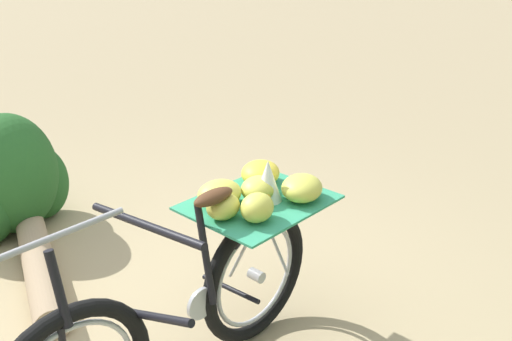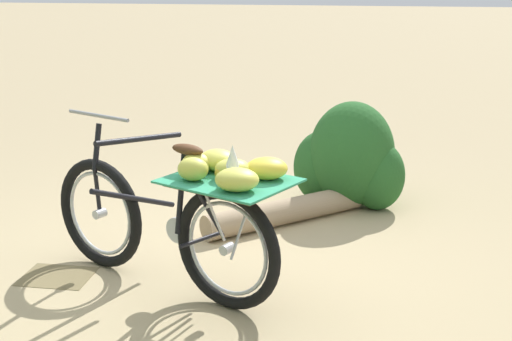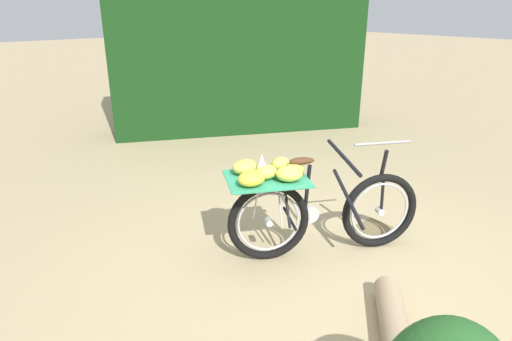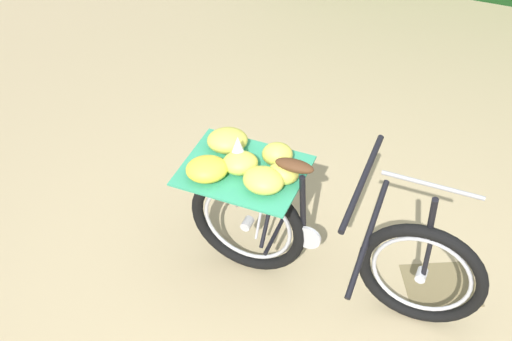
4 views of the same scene
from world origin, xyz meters
The scene contains 3 objects.
bicycle centered at (-0.09, -0.37, 0.52)m, with size 1.72×1.06×1.03m.
fallen_log centered at (0.40, 0.94, 0.10)m, with size 0.19×0.19×1.40m, color #9E8466.
shrub_cluster centered at (0.86, 1.47, 0.38)m, with size 0.91×0.63×0.87m.
Camera 1 is at (-2.09, -1.20, 1.96)m, focal length 38.88 mm.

